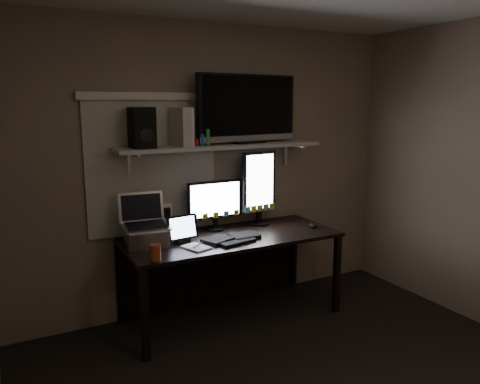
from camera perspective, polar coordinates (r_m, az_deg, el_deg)
back_wall at (r=4.16m, az=-3.36°, el=2.84°), size 3.60×0.00×3.60m
window_blinds at (r=3.95m, az=-10.57°, el=2.97°), size 1.10×0.02×1.10m
desk at (r=4.10m, az=-1.78°, el=-7.30°), size 1.80×0.75×0.73m
wall_shelf at (r=3.98m, az=-2.34°, el=5.60°), size 1.80×0.35×0.03m
monitor_landscape at (r=4.07m, az=-3.09°, el=-1.60°), size 0.51×0.06×0.44m
monitor_portrait at (r=4.23m, az=2.31°, el=0.53°), size 0.35×0.10×0.68m
keyboard at (r=3.82m, az=-1.09°, el=-5.62°), size 0.51×0.28×0.03m
mouse at (r=4.24m, az=8.84°, el=-4.04°), size 0.08×0.11×0.04m
notepad at (r=3.63m, az=-5.36°, el=-6.74°), size 0.21×0.24×0.01m
tablet at (r=3.75m, az=-7.06°, el=-4.48°), size 0.27×0.14×0.23m
file_sorter at (r=3.94m, az=-10.03°, el=-3.52°), size 0.22×0.13×0.26m
laptop at (r=3.68m, az=-11.39°, el=-3.50°), size 0.38×0.32×0.40m
cup at (r=3.39m, az=-10.27°, el=-7.24°), size 0.09×0.09×0.12m
sticky_notes at (r=3.73m, az=-3.11°, el=-6.28°), size 0.29×0.21×0.00m
tv at (r=4.10m, az=0.89°, el=10.08°), size 0.99×0.28×0.59m
game_console at (r=3.85m, az=-7.15°, el=7.90°), size 0.13×0.27×0.31m
speaker at (r=3.73m, az=-11.88°, el=7.67°), size 0.17×0.21×0.31m
bottles at (r=3.84m, az=-4.64°, el=6.59°), size 0.21×0.08×0.13m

